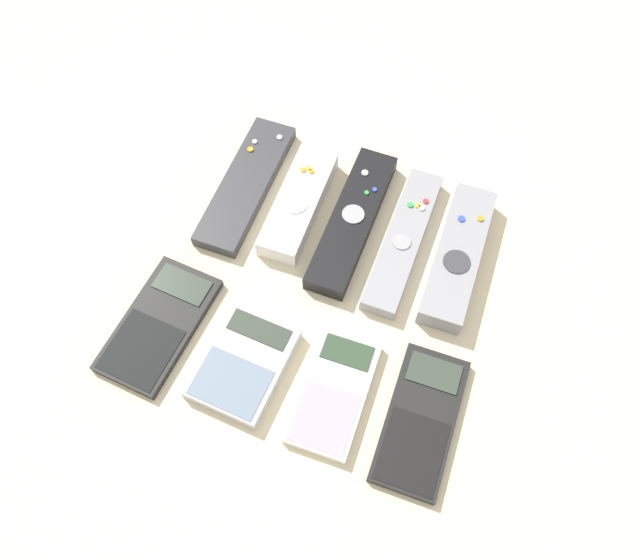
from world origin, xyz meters
TOP-DOWN VIEW (x-y plane):
  - ground_plane at (0.00, 0.00)m, footprint 3.00×3.00m
  - remote_0 at (-0.14, 0.13)m, footprint 0.06×0.21m
  - remote_1 at (-0.06, 0.12)m, footprint 0.06×0.16m
  - remote_2 at (0.01, 0.12)m, footprint 0.05×0.21m
  - remote_3 at (0.07, 0.12)m, footprint 0.04×0.21m
  - remote_4 at (0.14, 0.12)m, footprint 0.06×0.19m
  - calculator_0 at (-0.15, -0.09)m, footprint 0.09×0.16m
  - calculator_1 at (-0.04, -0.10)m, footprint 0.09×0.12m
  - calculator_2 at (0.06, -0.09)m, footprint 0.07×0.14m
  - calculator_3 at (0.16, -0.09)m, footprint 0.08×0.16m

SIDE VIEW (x-z plane):
  - ground_plane at x=0.00m, z-range 0.00..0.00m
  - calculator_3 at x=0.16m, z-range 0.00..0.01m
  - calculator_0 at x=-0.15m, z-range 0.00..0.01m
  - calculator_2 at x=0.06m, z-range 0.00..0.01m
  - remote_0 at x=-0.14m, z-range 0.00..0.02m
  - calculator_1 at x=-0.04m, z-range 0.00..0.02m
  - remote_3 at x=0.07m, z-range 0.00..0.02m
  - remote_2 at x=0.01m, z-range 0.00..0.02m
  - remote_1 at x=-0.06m, z-range 0.00..0.03m
  - remote_4 at x=0.14m, z-range 0.00..0.03m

